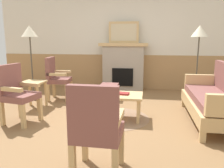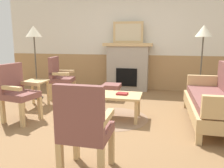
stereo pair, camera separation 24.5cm
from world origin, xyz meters
The scene contains 15 objects.
ground_plane centered at (0.00, 0.00, 0.00)m, with size 14.00×14.00×0.00m, color olive.
wall_back centered at (0.00, 2.60, 1.31)m, with size 7.20×0.14×2.70m.
fireplace centered at (0.00, 2.35, 0.65)m, with size 1.30×0.44×1.28m.
framed_picture centered at (0.00, 2.35, 1.56)m, with size 0.80×0.04×0.56m.
couch centered at (1.78, 0.10, 0.40)m, with size 0.70×1.80×0.98m.
coffee_table centered at (0.10, 0.01, 0.39)m, with size 0.96×0.56×0.44m.
round_rug centered at (0.10, 0.01, 0.00)m, with size 1.22×1.22×0.01m, color #896B51.
book_on_table centered at (0.25, 0.01, 0.46)m, with size 0.19×0.15×0.03m, color maroon.
footstool centered at (-0.21, 1.27, 0.28)m, with size 0.40×0.40×0.36m.
armchair_near_fireplace centered at (-1.47, -0.44, 0.54)m, with size 0.56×0.56×0.98m.
armchair_by_window_left centered at (-1.42, 1.08, 0.54)m, with size 0.53×0.53×0.98m.
armchair_front_left centered at (0.17, -1.74, 0.54)m, with size 0.49×0.49×0.98m.
side_table centered at (-1.61, 0.35, 0.43)m, with size 0.44×0.44×0.55m.
floor_lamp_by_couch centered at (1.75, 1.46, 1.45)m, with size 0.36×0.36×1.68m.
floor_lamp_by_chairs centered at (-1.94, 0.97, 1.45)m, with size 0.36×0.36×1.68m.
Camera 1 is at (0.65, -3.79, 1.39)m, focal length 36.23 mm.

